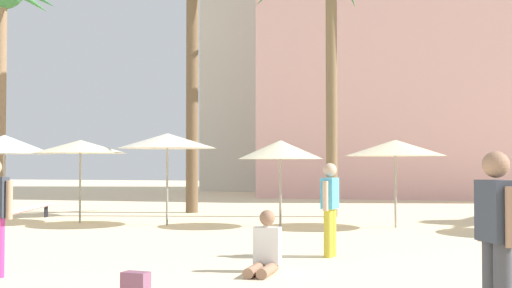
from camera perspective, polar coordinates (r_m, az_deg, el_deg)
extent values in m
cube|color=beige|center=(37.31, 17.40, 9.13)|extent=(20.40, 9.25, 17.18)
cube|color=beige|center=(45.10, 6.47, 10.80)|extent=(15.15, 8.76, 22.77)
cylinder|color=brown|center=(21.59, 6.31, 5.40)|extent=(0.35, 0.35, 8.59)
cylinder|color=brown|center=(23.41, -5.34, 5.37)|extent=(0.41, 0.41, 9.02)
cone|color=#387A3D|center=(26.90, -18.37, 11.34)|extent=(0.73, 2.08, 0.90)
cylinder|color=gray|center=(18.03, 11.55, -3.25)|extent=(0.06, 0.06, 2.27)
cone|color=beige|center=(18.03, 11.53, -0.32)|extent=(2.60, 2.60, 0.42)
cylinder|color=gray|center=(20.91, -20.27, -2.68)|extent=(0.06, 0.06, 2.48)
cone|color=white|center=(20.91, -20.24, -0.02)|extent=(2.74, 2.74, 0.54)
cylinder|color=gray|center=(19.64, -14.45, -3.04)|extent=(0.06, 0.06, 2.31)
cone|color=beige|center=(19.64, -14.42, -0.21)|extent=(2.56, 2.56, 0.37)
cylinder|color=gray|center=(17.92, 2.04, -3.30)|extent=(0.06, 0.06, 2.26)
cone|color=beige|center=(17.92, 2.04, -0.47)|extent=(2.24, 2.24, 0.49)
cylinder|color=gray|center=(18.49, -7.42, -2.92)|extent=(0.06, 0.06, 2.47)
cone|color=beige|center=(18.50, -7.40, 0.27)|extent=(2.64, 2.64, 0.40)
cylinder|color=tan|center=(10.51, -19.88, -4.40)|extent=(0.11, 0.11, 0.56)
ellipsoid|color=white|center=(10.88, -20.16, -5.45)|extent=(0.49, 3.01, 0.22)
ellipsoid|color=#BF4230|center=(10.88, -20.16, -5.45)|extent=(0.51, 3.02, 0.19)
cube|color=black|center=(11.92, -17.09, -5.42)|extent=(0.02, 0.11, 0.18)
cube|color=#333842|center=(6.49, 19.39, -5.28)|extent=(0.36, 0.45, 0.55)
sphere|color=#936B51|center=(6.47, 19.35, -1.62)|extent=(0.32, 0.32, 0.24)
cylinder|color=#936B51|center=(6.71, 18.35, -5.48)|extent=(0.13, 0.13, 0.52)
cylinder|color=#936B51|center=(6.27, 20.50, -5.73)|extent=(0.13, 0.13, 0.52)
cylinder|color=gold|center=(12.32, 6.33, -7.32)|extent=(0.18, 0.18, 0.85)
cylinder|color=gold|center=(12.13, 6.04, -7.41)|extent=(0.18, 0.18, 0.85)
cube|color=#4CB2DB|center=(12.17, 6.17, -4.10)|extent=(0.28, 0.43, 0.55)
sphere|color=#D1A889|center=(12.16, 6.17, -2.16)|extent=(0.28, 0.28, 0.24)
cylinder|color=#D1A889|center=(12.41, 6.53, -4.22)|extent=(0.11, 0.11, 0.52)
cylinder|color=#D1A889|center=(11.94, 5.81, -4.32)|extent=(0.11, 0.11, 0.52)
cylinder|color=#936B51|center=(10.15, 0.99, -10.49)|extent=(0.16, 0.77, 0.16)
cylinder|color=#936B51|center=(10.20, -0.12, -10.45)|extent=(0.16, 0.77, 0.16)
cube|color=white|center=(10.50, 0.94, -8.45)|extent=(0.40, 0.22, 0.56)
sphere|color=#936B51|center=(10.46, 0.94, -6.17)|extent=(0.24, 0.24, 0.24)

